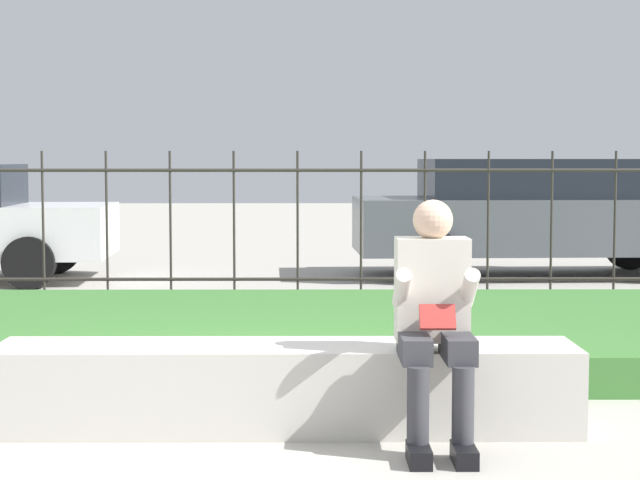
% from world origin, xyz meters
% --- Properties ---
extents(ground_plane, '(60.00, 60.00, 0.00)m').
position_xyz_m(ground_plane, '(0.00, 0.00, 0.00)').
color(ground_plane, '#A8A399').
extents(stone_bench, '(3.17, 0.57, 0.47)m').
position_xyz_m(stone_bench, '(0.31, 0.00, 0.21)').
color(stone_bench, beige).
rests_on(stone_bench, ground_plane).
extents(person_seated_reader, '(0.42, 0.73, 1.27)m').
position_xyz_m(person_seated_reader, '(1.08, -0.32, 0.69)').
color(person_seated_reader, black).
rests_on(person_seated_reader, ground_plane).
extents(grass_berm, '(9.39, 3.46, 0.26)m').
position_xyz_m(grass_berm, '(0.00, 2.43, 0.13)').
color(grass_berm, '#3D7533').
rests_on(grass_berm, ground_plane).
extents(iron_fence, '(7.39, 0.03, 1.56)m').
position_xyz_m(iron_fence, '(-0.00, 4.56, 0.82)').
color(iron_fence, '#332D28').
rests_on(iron_fence, ground_plane).
extents(car_parked_right, '(4.67, 2.01, 1.48)m').
position_xyz_m(car_parked_right, '(3.26, 7.61, 0.78)').
color(car_parked_right, '#4C5156').
rests_on(car_parked_right, ground_plane).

